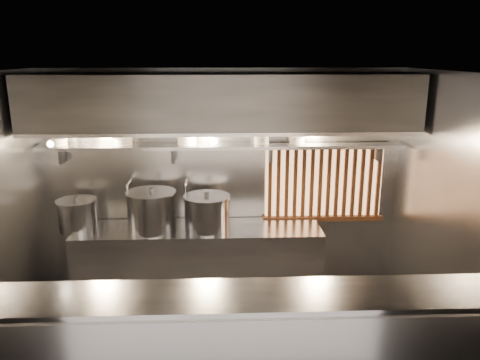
{
  "coord_description": "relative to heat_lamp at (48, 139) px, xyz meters",
  "views": [
    {
      "loc": [
        -0.0,
        -4.26,
        2.95
      ],
      "look_at": [
        0.19,
        0.55,
        1.66
      ],
      "focal_mm": 35.0,
      "sensor_mm": 36.0,
      "label": 1
    }
  ],
  "objects": [
    {
      "name": "pendant_bulb",
      "position": [
        1.8,
        0.35,
        -0.11
      ],
      "size": [
        0.09,
        0.09,
        0.19
      ],
      "color": "#2D2D30",
      "rests_on": "exhaust_hood"
    },
    {
      "name": "serving_counter",
      "position": [
        1.9,
        -1.81,
        -1.5
      ],
      "size": [
        4.5,
        0.56,
        1.13
      ],
      "color": "gray",
      "rests_on": "floor"
    },
    {
      "name": "faucet_left",
      "position": [
        0.75,
        0.52,
        -0.76
      ],
      "size": [
        0.04,
        0.3,
        0.5
      ],
      "color": "silver",
      "rests_on": "wall_back"
    },
    {
      "name": "heat_lamp",
      "position": [
        0.0,
        0.0,
        0.0
      ],
      "size": [
        0.25,
        0.35,
        0.2
      ],
      "color": "gray",
      "rests_on": "exhaust_hood"
    },
    {
      "name": "stock_pot_right",
      "position": [
        1.05,
        0.23,
        -0.92
      ],
      "size": [
        0.72,
        0.72,
        0.52
      ],
      "rotation": [
        0.0,
        0.0,
        -0.24
      ],
      "color": "gray",
      "rests_on": "cooking_bench"
    },
    {
      "name": "wood_screen",
      "position": [
        3.2,
        0.6,
        -0.69
      ],
      "size": [
        1.56,
        0.09,
        1.04
      ],
      "color": "#FFB672",
      "rests_on": "wall_back"
    },
    {
      "name": "stock_pot_left",
      "position": [
        0.15,
        0.28,
        -0.98
      ],
      "size": [
        0.59,
        0.59,
        0.42
      ],
      "rotation": [
        0.0,
        0.0,
        0.29
      ],
      "color": "gray",
      "rests_on": "cooking_bench"
    },
    {
      "name": "bowl_shelf",
      "position": [
        1.9,
        0.47,
        -0.19
      ],
      "size": [
        4.4,
        0.34,
        0.04
      ],
      "primitive_type": "cube",
      "color": "gray",
      "rests_on": "wall_back"
    },
    {
      "name": "exhaust_hood",
      "position": [
        1.9,
        0.25,
        0.36
      ],
      "size": [
        4.4,
        0.81,
        0.65
      ],
      "color": "#2D2D30",
      "rests_on": "ceiling"
    },
    {
      "name": "wall_back",
      "position": [
        1.9,
        0.65,
        -0.67
      ],
      "size": [
        4.5,
        0.0,
        4.5
      ],
      "primitive_type": "plane",
      "rotation": [
        1.57,
        0.0,
        0.0
      ],
      "color": "gray",
      "rests_on": "floor"
    },
    {
      "name": "stock_pot_mid",
      "position": [
        1.71,
        0.23,
        -0.95
      ],
      "size": [
        0.63,
        0.63,
        0.46
      ],
      "rotation": [
        0.0,
        0.0,
        0.12
      ],
      "color": "gray",
      "rests_on": "cooking_bench"
    },
    {
      "name": "faucet_right",
      "position": [
        1.45,
        0.52,
        -0.76
      ],
      "size": [
        0.04,
        0.3,
        0.5
      ],
      "color": "silver",
      "rests_on": "wall_back"
    },
    {
      "name": "floor",
      "position": [
        1.9,
        -0.85,
        -2.07
      ],
      "size": [
        4.5,
        4.5,
        0.0
      ],
      "primitive_type": "plane",
      "color": "black",
      "rests_on": "ground"
    },
    {
      "name": "bowl_stack_2",
      "position": [
        1.48,
        0.47,
        -0.08
      ],
      "size": [
        0.24,
        0.24,
        0.17
      ],
      "color": "silver",
      "rests_on": "bowl_shelf"
    },
    {
      "name": "wall_right",
      "position": [
        4.15,
        -0.85,
        -0.67
      ],
      "size": [
        0.0,
        3.0,
        3.0
      ],
      "primitive_type": "plane",
      "rotation": [
        1.57,
        0.0,
        -1.57
      ],
      "color": "gray",
      "rests_on": "floor"
    },
    {
      "name": "bowl_stack_0",
      "position": [
        -0.05,
        0.47,
        -0.12
      ],
      "size": [
        0.22,
        0.22,
        0.09
      ],
      "color": "silver",
      "rests_on": "bowl_shelf"
    },
    {
      "name": "bowl_stack_1",
      "position": [
        0.71,
        0.47,
        -0.12
      ],
      "size": [
        0.24,
        0.24,
        0.09
      ],
      "color": "silver",
      "rests_on": "bowl_shelf"
    },
    {
      "name": "bowl_stack_4",
      "position": [
        2.81,
        0.47,
        -0.12
      ],
      "size": [
        0.2,
        0.2,
        0.09
      ],
      "color": "silver",
      "rests_on": "bowl_shelf"
    },
    {
      "name": "ceiling",
      "position": [
        1.9,
        -0.85,
        0.73
      ],
      "size": [
        4.5,
        4.5,
        0.0
      ],
      "primitive_type": "plane",
      "rotation": [
        3.14,
        0.0,
        0.0
      ],
      "color": "black",
      "rests_on": "wall_back"
    },
    {
      "name": "cooking_bench",
      "position": [
        1.6,
        0.28,
        -1.62
      ],
      "size": [
        3.0,
        0.7,
        0.9
      ],
      "primitive_type": "cube",
      "color": "gray",
      "rests_on": "floor"
    },
    {
      "name": "bowl_stack_3",
      "position": [
        2.38,
        0.47,
        -0.08
      ],
      "size": [
        0.2,
        0.2,
        0.17
      ],
      "color": "silver",
      "rests_on": "bowl_shelf"
    }
  ]
}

